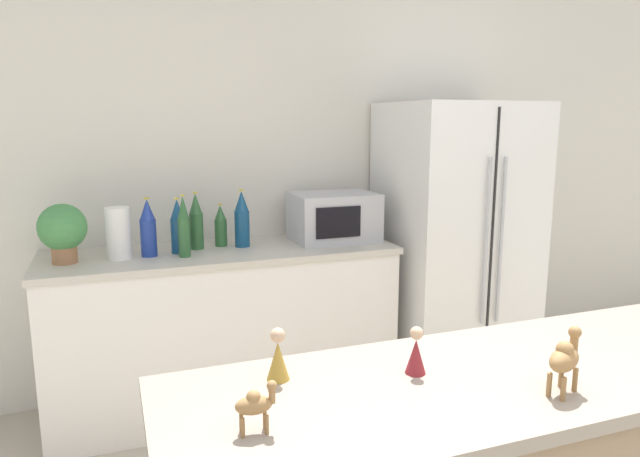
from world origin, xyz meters
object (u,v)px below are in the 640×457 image
back_bottle_4 (148,228)px  back_bottle_5 (184,227)px  potted_plant (62,230)px  wise_man_figurine_purple (278,358)px  refrigerator (454,243)px  back_bottle_1 (242,219)px  paper_towel_roll (118,233)px  back_bottle_2 (196,222)px  camel_figurine (255,404)px  camel_figurine_second (565,357)px  wise_man_figurine_crimson (416,353)px  back_bottle_0 (178,227)px  back_bottle_3 (221,226)px  microwave (334,217)px

back_bottle_4 → back_bottle_5: 0.19m
potted_plant → wise_man_figurine_purple: size_ratio=2.17×
refrigerator → back_bottle_1: bearing=174.8°
paper_towel_roll → back_bottle_2: 0.42m
refrigerator → back_bottle_4: (-1.82, 0.06, 0.20)m
camel_figurine → camel_figurine_second: bearing=-6.4°
paper_towel_roll → wise_man_figurine_crimson: paper_towel_roll is taller
back_bottle_4 → back_bottle_5: bearing=-24.0°
potted_plant → back_bottle_4: bearing=0.7°
paper_towel_roll → back_bottle_2: (0.41, 0.09, 0.02)m
back_bottle_2 → wise_man_figurine_purple: bearing=-91.9°
back_bottle_0 → wise_man_figurine_crimson: 1.88m
back_bottle_2 → back_bottle_4: bearing=-161.2°
back_bottle_1 → back_bottle_3: 0.13m
potted_plant → back_bottle_3: bearing=8.6°
paper_towel_roll → camel_figurine_second: paper_towel_roll is taller
back_bottle_5 → camel_figurine: 1.88m
back_bottle_1 → back_bottle_5: size_ratio=0.99×
potted_plant → microwave: size_ratio=0.62×
refrigerator → camel_figurine: size_ratio=15.22×
potted_plant → back_bottle_0: (0.56, 0.03, -0.03)m
back_bottle_4 → back_bottle_5: size_ratio=0.95×
back_bottle_2 → camel_figurine_second: (0.56, -2.12, -0.01)m
back_bottle_3 → wise_man_figurine_crimson: 1.93m
paper_towel_roll → wise_man_figurine_purple: bearing=-78.6°
camel_figurine → paper_towel_roll: bearing=96.9°
back_bottle_0 → wise_man_figurine_purple: size_ratio=2.17×
camel_figurine → camel_figurine_second: size_ratio=0.72×
microwave → camel_figurine: bearing=-115.8°
back_bottle_1 → back_bottle_4: (-0.51, -0.06, -0.01)m
wise_man_figurine_crimson → wise_man_figurine_purple: bearing=165.7°
camel_figurine_second → wise_man_figurine_purple: camel_figurine_second is taller
paper_towel_roll → back_bottle_5: (0.32, -0.07, 0.02)m
back_bottle_5 → microwave: bearing=7.7°
microwave → back_bottle_5: size_ratio=1.48×
back_bottle_0 → back_bottle_5: bearing=-78.9°
paper_towel_roll → potted_plant: bearing=179.8°
back_bottle_1 → back_bottle_4: 0.51m
back_bottle_5 → paper_towel_roll: bearing=167.5°
refrigerator → wise_man_figurine_purple: 2.33m
refrigerator → camel_figurine_second: size_ratio=10.98×
back_bottle_0 → back_bottle_2: 0.13m
refrigerator → paper_towel_roll: size_ratio=6.47×
refrigerator → camel_figurine: refrigerator is taller
back_bottle_1 → back_bottle_5: 0.36m
paper_towel_roll → wise_man_figurine_crimson: size_ratio=2.10×
back_bottle_2 → back_bottle_3: size_ratio=1.31×
camel_figurine → wise_man_figurine_purple: wise_man_figurine_purple is taller
back_bottle_0 → back_bottle_1: (0.35, 0.04, 0.01)m
camel_figurine → wise_man_figurine_crimson: size_ratio=0.89×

